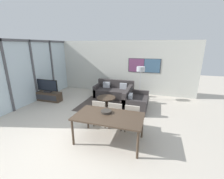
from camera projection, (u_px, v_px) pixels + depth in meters
ground_plane at (70, 147)px, 3.91m from camera, size 24.00×24.00×0.00m
wall_back at (121, 67)px, 8.18m from camera, size 7.89×0.09×2.80m
window_wall_left at (33, 69)px, 6.81m from camera, size 0.07×5.12×2.80m
area_rug at (106, 105)px, 6.64m from camera, size 2.33×1.95×0.01m
tv_console at (48, 96)px, 7.16m from camera, size 1.29×0.41×0.43m
television at (47, 86)px, 7.01m from camera, size 1.12×0.20×0.60m
sofa_main at (114, 92)px, 7.69m from camera, size 1.92×0.91×0.83m
sofa_side at (134, 102)px, 6.28m from camera, size 0.91×1.52×0.83m
coffee_table at (106, 99)px, 6.56m from camera, size 0.82×0.82×0.38m
dining_table at (109, 118)px, 3.98m from camera, size 1.82×1.00×0.77m
dining_chair_left at (100, 111)px, 4.84m from camera, size 0.46×0.46×0.89m
dining_chair_centre at (116, 113)px, 4.69m from camera, size 0.46×0.46×0.89m
dining_chair_right at (133, 116)px, 4.52m from camera, size 0.46×0.46×0.89m
fruit_bowl at (106, 111)px, 4.12m from camera, size 0.30×0.30×0.07m
floor_lamp at (141, 71)px, 6.94m from camera, size 0.38×0.38×1.61m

